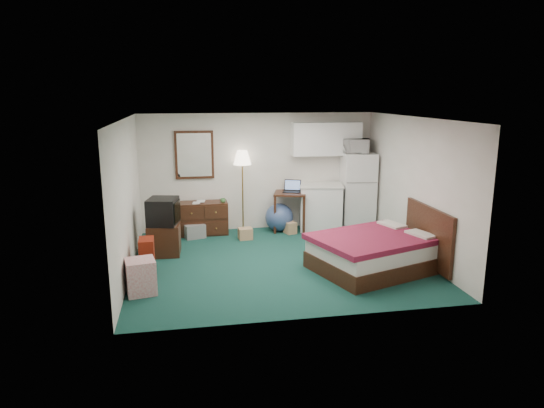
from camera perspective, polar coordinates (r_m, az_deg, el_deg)
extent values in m
cube|color=#0D3731|center=(8.62, 0.70, -6.77)|extent=(5.00, 4.50, 0.01)
cube|color=beige|center=(8.13, 0.75, 10.06)|extent=(5.00, 4.50, 0.01)
cube|color=beige|center=(10.47, -1.63, 3.81)|extent=(5.00, 0.01, 2.50)
cube|color=beige|center=(6.15, 4.73, -2.73)|extent=(5.00, 0.01, 2.50)
cube|color=beige|center=(8.19, -16.71, 0.71)|extent=(0.01, 4.50, 2.50)
cube|color=beige|center=(9.09, 16.40, 1.90)|extent=(0.01, 4.50, 2.50)
sphere|color=#364C7D|center=(10.41, 0.85, -1.57)|extent=(0.74, 0.74, 0.60)
imported|color=white|center=(10.55, 9.89, 6.95)|extent=(0.62, 0.48, 0.37)
imported|color=#8C7357|center=(10.10, -9.32, 0.64)|extent=(0.15, 0.04, 0.21)
imported|color=#8C7357|center=(10.22, -8.89, 0.89)|extent=(0.18, 0.05, 0.24)
imported|color=#498444|center=(10.10, -5.79, 0.48)|extent=(0.12, 0.10, 0.11)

